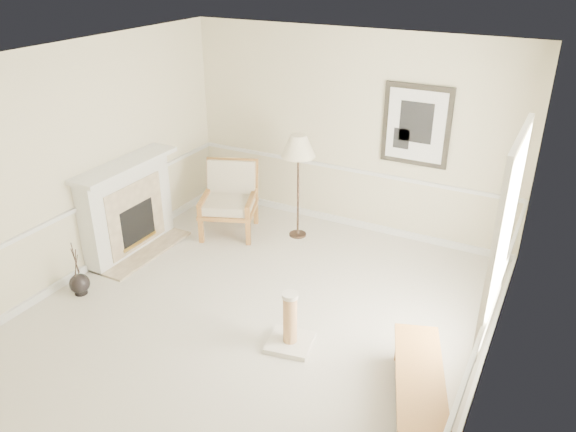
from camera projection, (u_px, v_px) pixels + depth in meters
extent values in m
plane|color=silver|center=(254.00, 318.00, 6.47)|extent=(5.50, 5.50, 0.00)
cube|color=beige|center=(350.00, 133.00, 8.03)|extent=(5.00, 0.04, 2.90)
cube|color=beige|center=(32.00, 359.00, 3.65)|extent=(5.00, 0.04, 2.90)
cube|color=beige|center=(76.00, 164.00, 6.89)|extent=(0.04, 5.50, 2.90)
cube|color=beige|center=(501.00, 260.00, 4.79)|extent=(0.04, 5.50, 2.90)
cube|color=white|center=(246.00, 62.00, 5.21)|extent=(5.00, 5.50, 0.04)
cube|color=white|center=(345.00, 221.00, 8.62)|extent=(4.95, 0.04, 0.10)
cube|color=white|center=(348.00, 169.00, 8.25)|extent=(4.95, 0.04, 0.05)
cube|color=white|center=(504.00, 235.00, 5.11)|extent=(0.03, 1.20, 1.80)
cube|color=white|center=(503.00, 235.00, 5.11)|extent=(0.05, 1.34, 1.94)
cube|color=black|center=(416.00, 125.00, 7.50)|extent=(0.92, 0.04, 1.10)
cube|color=white|center=(416.00, 126.00, 7.48)|extent=(0.78, 0.01, 0.96)
cube|color=black|center=(416.00, 122.00, 7.45)|extent=(0.45, 0.01, 0.55)
cube|color=white|center=(127.00, 209.00, 7.67)|extent=(0.28, 1.50, 1.25)
cube|color=white|center=(124.00, 164.00, 7.36)|extent=(0.46, 1.64, 0.06)
cube|color=#C6B28E|center=(136.00, 216.00, 7.64)|extent=(0.02, 1.05, 0.95)
cube|color=black|center=(138.00, 225.00, 7.69)|extent=(0.02, 0.62, 0.58)
cube|color=gold|center=(140.00, 241.00, 7.80)|extent=(0.01, 0.66, 0.05)
cube|color=#C6B28E|center=(142.00, 250.00, 7.87)|extent=(0.60, 1.50, 0.03)
sphere|color=black|center=(80.00, 284.00, 6.86)|extent=(0.25, 0.25, 0.25)
cylinder|color=black|center=(81.00, 291.00, 6.91)|extent=(0.16, 0.16, 0.07)
cylinder|color=black|center=(75.00, 261.00, 6.72)|extent=(0.05, 0.10, 0.39)
cylinder|color=black|center=(76.00, 263.00, 6.74)|extent=(0.06, 0.12, 0.32)
cylinder|color=black|center=(75.00, 259.00, 6.71)|extent=(0.03, 0.05, 0.46)
cube|color=brown|center=(201.00, 229.00, 8.03)|extent=(0.09, 0.09, 0.42)
cube|color=brown|center=(212.00, 209.00, 8.64)|extent=(0.09, 0.09, 0.42)
cube|color=brown|center=(248.00, 231.00, 7.96)|extent=(0.09, 0.09, 0.42)
cube|color=brown|center=(256.00, 211.00, 8.58)|extent=(0.09, 0.09, 0.42)
cube|color=brown|center=(229.00, 209.00, 8.23)|extent=(1.00, 1.00, 0.06)
cube|color=brown|center=(232.00, 178.00, 8.39)|extent=(0.79, 0.45, 0.61)
cube|color=brown|center=(205.00, 196.00, 8.18)|extent=(0.35, 0.74, 0.06)
cube|color=brown|center=(251.00, 198.00, 8.11)|extent=(0.35, 0.74, 0.06)
cube|color=white|center=(228.00, 203.00, 8.18)|extent=(0.92, 0.92, 0.13)
cube|color=white|center=(231.00, 178.00, 8.32)|extent=(0.74, 0.46, 0.54)
cylinder|color=black|center=(298.00, 234.00, 8.30)|extent=(0.25, 0.25, 0.03)
cylinder|color=black|center=(298.00, 191.00, 8.00)|extent=(0.03, 0.03, 1.39)
cone|color=#F8EAC6|center=(298.00, 146.00, 7.70)|extent=(0.63, 0.63, 0.30)
cube|color=brown|center=(420.00, 375.00, 5.05)|extent=(0.87, 1.49, 0.04)
cube|color=brown|center=(417.00, 399.00, 5.18)|extent=(0.78, 1.38, 0.03)
cube|color=brown|center=(398.00, 345.00, 5.75)|extent=(0.06, 0.06, 0.37)
cube|color=brown|center=(431.00, 348.00, 5.70)|extent=(0.06, 0.06, 0.37)
cube|color=white|center=(290.00, 342.00, 6.03)|extent=(0.54, 0.54, 0.06)
cylinder|color=tan|center=(290.00, 319.00, 5.89)|extent=(0.15, 0.15, 0.55)
cylinder|color=white|center=(290.00, 296.00, 5.76)|extent=(0.17, 0.17, 0.05)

